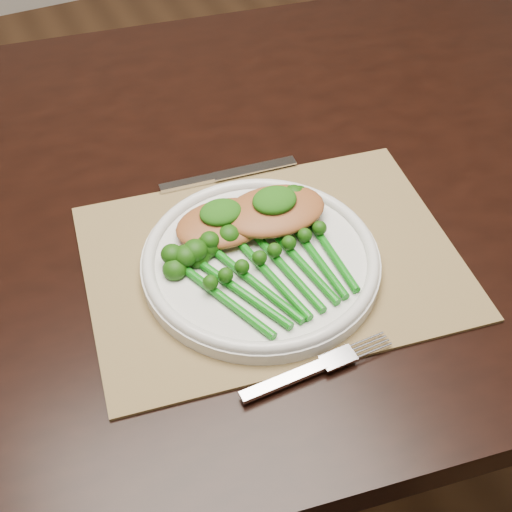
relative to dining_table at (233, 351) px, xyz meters
name	(u,v)px	position (x,y,z in m)	size (l,w,h in m)	color
floor	(249,401)	(0.08, 0.12, -0.38)	(4.00, 4.00, 0.00)	#51321B
dining_table	(233,351)	(0.00, 0.00, 0.00)	(1.71, 1.12, 0.75)	black
placemat	(272,261)	(-0.01, -0.15, 0.37)	(0.43, 0.32, 0.00)	olive
dinner_plate	(261,260)	(-0.02, -0.16, 0.39)	(0.28, 0.28, 0.03)	silver
knife	(215,177)	(-0.01, 0.01, 0.38)	(0.19, 0.04, 0.01)	silver
fork	(326,363)	(-0.02, -0.31, 0.38)	(0.17, 0.02, 0.01)	silver
chicken_fillet_left	(224,223)	(-0.04, -0.10, 0.40)	(0.12, 0.08, 0.02)	#A45E2F
chicken_fillet_right	(274,211)	(0.02, -0.11, 0.41)	(0.13, 0.09, 0.03)	#A45E2F
pesto_dollop_left	(221,212)	(-0.05, -0.09, 0.42)	(0.05, 0.04, 0.02)	#114409
pesto_dollop_right	(275,200)	(0.02, -0.11, 0.43)	(0.05, 0.05, 0.02)	#114409
broccolini_bundle	(278,272)	(-0.02, -0.19, 0.40)	(0.19, 0.21, 0.04)	#0D670F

